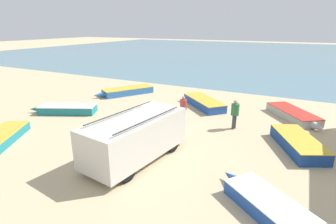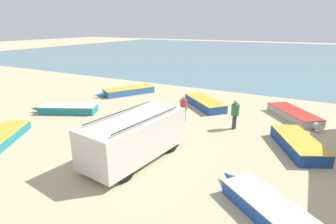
# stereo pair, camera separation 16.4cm
# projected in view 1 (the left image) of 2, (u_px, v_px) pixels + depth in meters

# --- Properties ---
(ground_plane) EXTENTS (200.00, 200.00, 0.00)m
(ground_plane) POSITION_uv_depth(u_px,v_px,m) (151.00, 132.00, 15.49)
(ground_plane) COLOR tan
(sea_water) EXTENTS (120.00, 80.00, 0.01)m
(sea_water) POSITION_uv_depth(u_px,v_px,m) (268.00, 53.00, 59.36)
(sea_water) COLOR slate
(sea_water) RESTS_ON ground_plane
(parked_van) EXTENTS (2.87, 5.57, 2.20)m
(parked_van) POSITION_uv_depth(u_px,v_px,m) (136.00, 136.00, 12.10)
(parked_van) COLOR beige
(parked_van) RESTS_ON ground_plane
(fishing_rowboat_0) EXTENTS (3.72, 5.25, 0.59)m
(fishing_rowboat_0) POSITION_uv_depth(u_px,v_px,m) (126.00, 91.00, 23.94)
(fishing_rowboat_0) COLOR #2D66AD
(fishing_rowboat_0) RESTS_ON ground_plane
(fishing_rowboat_1) EXTENTS (4.71, 2.89, 0.57)m
(fishing_rowboat_1) POSITION_uv_depth(u_px,v_px,m) (66.00, 109.00, 18.82)
(fishing_rowboat_1) COLOR #1E757F
(fishing_rowboat_1) RESTS_ON ground_plane
(fishing_rowboat_2) EXTENTS (3.87, 4.64, 0.55)m
(fishing_rowboat_2) POSITION_uv_depth(u_px,v_px,m) (294.00, 115.00, 17.67)
(fishing_rowboat_2) COLOR #ADA89E
(fishing_rowboat_2) RESTS_ON ground_plane
(fishing_rowboat_3) EXTENTS (3.02, 4.56, 0.64)m
(fishing_rowboat_3) POSITION_uv_depth(u_px,v_px,m) (297.00, 142.00, 13.45)
(fishing_rowboat_3) COLOR navy
(fishing_rowboat_3) RESTS_ON ground_plane
(fishing_rowboat_4) EXTENTS (4.52, 4.27, 0.62)m
(fishing_rowboat_4) POSITION_uv_depth(u_px,v_px,m) (203.00, 102.00, 20.45)
(fishing_rowboat_4) COLOR #234CA3
(fishing_rowboat_4) RESTS_ON ground_plane
(fishing_rowboat_5) EXTENTS (3.09, 4.25, 0.50)m
(fishing_rowboat_5) POSITION_uv_depth(u_px,v_px,m) (3.00, 136.00, 14.34)
(fishing_rowboat_5) COLOR #1E757F
(fishing_rowboat_5) RESTS_ON ground_plane
(fishing_rowboat_6) EXTENTS (4.24, 3.54, 0.54)m
(fishing_rowboat_6) POSITION_uv_depth(u_px,v_px,m) (273.00, 209.00, 8.60)
(fishing_rowboat_6) COLOR #234CA3
(fishing_rowboat_6) RESTS_ON ground_plane
(fisherman_0) EXTENTS (0.45, 0.45, 1.71)m
(fisherman_0) POSITION_uv_depth(u_px,v_px,m) (183.00, 107.00, 16.94)
(fisherman_0) COLOR #5B564C
(fisherman_0) RESTS_ON ground_plane
(fisherman_1) EXTENTS (0.48, 0.48, 1.82)m
(fisherman_1) POSITION_uv_depth(u_px,v_px,m) (235.00, 112.00, 15.71)
(fisherman_1) COLOR #38383D
(fisherman_1) RESTS_ON ground_plane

